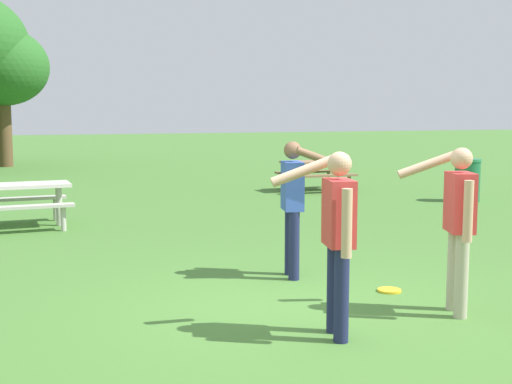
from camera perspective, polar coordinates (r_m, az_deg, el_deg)
The scene contains 9 objects.
ground_plane at distance 6.74m, azimuth 3.21°, elevation -10.15°, with size 120.00×120.00×0.00m, color #447530.
person_thrower at distance 5.76m, azimuth 7.02°, elevation -3.26°, with size 0.64×0.74×1.64m.
person_catcher at distance 7.87m, azimuth 3.26°, elevation -0.54°, with size 0.64×0.74×1.64m.
person_bystander at distance 6.69m, azimuth 17.08°, elevation -2.12°, with size 0.61×0.78×1.64m.
frisbee at distance 7.54m, azimuth 11.46°, elevation -8.33°, with size 0.26×0.26×0.03m, color yellow.
picnic_table_near at distance 12.04m, azimuth -19.84°, elevation -0.31°, with size 1.71×1.43×0.77m.
picnic_table_far at distance 16.95m, azimuth 5.17°, elevation 2.00°, with size 1.76×1.49×0.77m.
trash_can_further_along at distance 15.61m, azimuth 17.81°, elevation 1.00°, with size 0.59×0.59×0.96m.
tree_back_right at distance 26.44m, azimuth -21.11°, elevation 9.99°, with size 3.39×3.39×5.14m.
Camera 1 is at (-2.81, -5.80, 1.96)m, focal length 46.24 mm.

